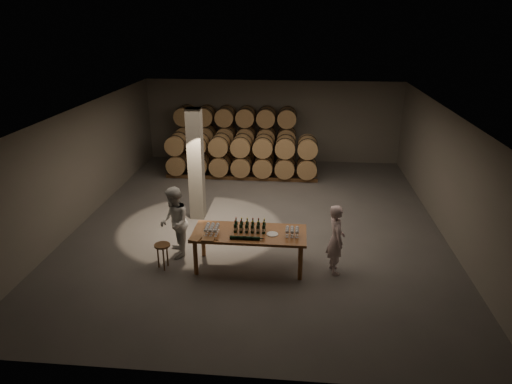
# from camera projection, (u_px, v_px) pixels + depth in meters

# --- Properties ---
(room) EXTENTS (12.00, 12.00, 12.00)m
(room) POSITION_uv_depth(u_px,v_px,m) (196.00, 165.00, 12.82)
(room) COLOR #595653
(room) RESTS_ON ground
(tasting_table) EXTENTS (2.60, 1.10, 0.90)m
(tasting_table) POSITION_uv_depth(u_px,v_px,m) (249.00, 236.00, 10.45)
(tasting_table) COLOR brown
(tasting_table) RESTS_ON ground
(barrel_stack_back) EXTENTS (4.70, 0.95, 2.31)m
(barrel_stack_back) POSITION_uv_depth(u_px,v_px,m) (236.00, 135.00, 17.56)
(barrel_stack_back) COLOR brown
(barrel_stack_back) RESTS_ON ground
(barrel_stack_front) EXTENTS (5.48, 0.95, 1.57)m
(barrel_stack_front) POSITION_uv_depth(u_px,v_px,m) (242.00, 155.00, 16.37)
(barrel_stack_front) COLOR brown
(barrel_stack_front) RESTS_ON ground
(bottle_cluster) EXTENTS (0.73, 0.23, 0.30)m
(bottle_cluster) POSITION_uv_depth(u_px,v_px,m) (250.00, 227.00, 10.41)
(bottle_cluster) COLOR black
(bottle_cluster) RESTS_ON tasting_table
(lying_bottles) EXTENTS (0.77, 0.08, 0.08)m
(lying_bottles) POSITION_uv_depth(u_px,v_px,m) (245.00, 238.00, 10.06)
(lying_bottles) COLOR black
(lying_bottles) RESTS_ON tasting_table
(glass_cluster_left) EXTENTS (0.31, 0.42, 0.18)m
(glass_cluster_left) POSITION_uv_depth(u_px,v_px,m) (212.00, 228.00, 10.34)
(glass_cluster_left) COLOR silver
(glass_cluster_left) RESTS_ON tasting_table
(glass_cluster_right) EXTENTS (0.31, 0.31, 0.18)m
(glass_cluster_right) POSITION_uv_depth(u_px,v_px,m) (292.00, 230.00, 10.23)
(glass_cluster_right) COLOR silver
(glass_cluster_right) RESTS_ON tasting_table
(plate) EXTENTS (0.27, 0.27, 0.02)m
(plate) POSITION_uv_depth(u_px,v_px,m) (272.00, 234.00, 10.31)
(plate) COLOR white
(plate) RESTS_ON tasting_table
(notebook_near) EXTENTS (0.27, 0.22, 0.03)m
(notebook_near) POSITION_uv_depth(u_px,v_px,m) (208.00, 239.00, 10.06)
(notebook_near) COLOR brown
(notebook_near) RESTS_ON tasting_table
(notebook_corner) EXTENTS (0.30, 0.34, 0.03)m
(notebook_corner) POSITION_uv_depth(u_px,v_px,m) (196.00, 238.00, 10.10)
(notebook_corner) COLOR brown
(notebook_corner) RESTS_ON tasting_table
(pen) EXTENTS (0.14, 0.05, 0.01)m
(pen) POSITION_uv_depth(u_px,v_px,m) (215.00, 240.00, 10.05)
(pen) COLOR black
(pen) RESTS_ON tasting_table
(stool) EXTENTS (0.37, 0.37, 0.61)m
(stool) POSITION_uv_depth(u_px,v_px,m) (162.00, 249.00, 10.51)
(stool) COLOR brown
(stool) RESTS_ON ground
(person_man) EXTENTS (0.51, 0.67, 1.65)m
(person_man) POSITION_uv_depth(u_px,v_px,m) (336.00, 239.00, 10.25)
(person_man) COLOR silver
(person_man) RESTS_ON ground
(person_woman) EXTENTS (0.90, 1.02, 1.77)m
(person_woman) POSITION_uv_depth(u_px,v_px,m) (174.00, 223.00, 10.93)
(person_woman) COLOR silver
(person_woman) RESTS_ON ground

